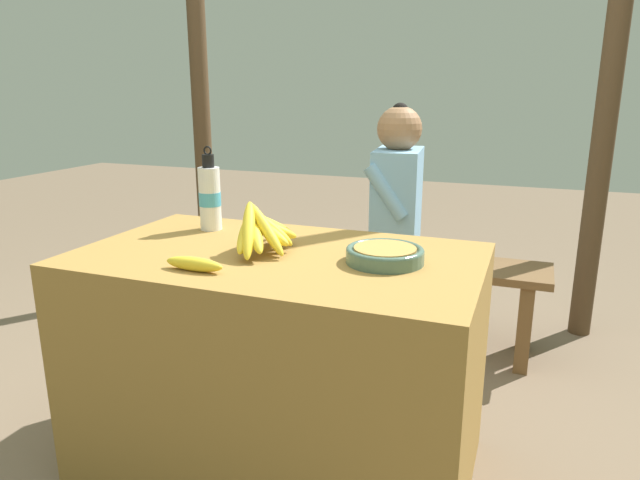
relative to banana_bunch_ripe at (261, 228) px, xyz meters
name	(u,v)px	position (x,y,z in m)	size (l,w,h in m)	color
ground_plane	(282,461)	(0.05, 0.00, -0.80)	(12.00, 12.00, 0.00)	#75604C
market_counter	(280,363)	(0.05, 0.00, -0.44)	(1.21, 0.71, 0.73)	olive
banana_bunch_ripe	(261,228)	(0.00, 0.00, 0.00)	(0.18, 0.32, 0.17)	#4C381E
serving_bowl	(385,254)	(0.38, 0.02, -0.05)	(0.22, 0.22, 0.05)	#4C6B5B
water_bottle	(210,197)	(-0.29, 0.19, 0.04)	(0.08, 0.08, 0.29)	white
loose_banana_front	(194,264)	(-0.09, -0.24, -0.05)	(0.18, 0.04, 0.04)	yellow
wooden_bench	(352,264)	(-0.05, 1.06, -0.43)	(1.84, 0.32, 0.43)	brown
seated_vendor	(387,210)	(0.13, 1.02, -0.14)	(0.43, 0.41, 1.15)	#564C60
banana_bunch_green	(265,231)	(-0.52, 1.06, -0.31)	(0.18, 0.26, 0.13)	#4C381E
support_post_near	(199,62)	(-1.13, 1.49, 0.55)	(0.10, 0.10, 2.71)	#4C3823
support_post_far	(614,55)	(1.04, 1.49, 0.55)	(0.10, 0.10, 2.71)	#4C3823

